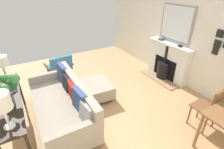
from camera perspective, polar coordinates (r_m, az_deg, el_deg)
name	(u,v)px	position (r m, az deg, el deg)	size (l,w,h in m)	color
ground_plane	(94,102)	(4.00, -6.10, -9.32)	(5.01, 6.37, 0.01)	tan
wall_left	(179,32)	(4.86, 21.75, 13.24)	(0.12, 6.37, 2.64)	silver
fireplace	(167,63)	(5.03, 18.03, 3.69)	(0.55, 1.39, 1.03)	#9E7A5B
mirror_over_mantel	(176,23)	(4.78, 20.97, 15.90)	(0.04, 0.98, 0.91)	gray
mantel_bowl_near	(161,39)	(5.06, 16.25, 11.45)	(0.16, 0.16, 0.04)	#334C56
mantel_bowl_far	(180,46)	(4.64, 22.07, 8.99)	(0.11, 0.11, 0.04)	black
sofa	(63,104)	(3.49, -16.16, -9.59)	(0.91, 2.05, 0.82)	#B2B2B7
ottoman	(96,89)	(4.04, -5.34, -4.81)	(0.70, 0.83, 0.37)	#B2B2B7
armchair_accent	(60,66)	(4.92, -17.26, 2.88)	(0.74, 0.67, 0.75)	#4C3321
console_table	(10,103)	(3.27, -31.27, -8.32)	(0.36, 1.87, 0.80)	black
table_lamp_near_end	(1,62)	(3.69, -33.42, 3.56)	(0.24, 0.24, 0.49)	#B2B2B7
table_lamp_far_end	(0,103)	(2.43, -33.64, -8.00)	(0.24, 0.24, 0.52)	white
potted_plant	(4,87)	(2.92, -32.83, -3.51)	(0.45, 0.45, 0.53)	#4C4C51
book_stack	(8,90)	(3.44, -31.88, -4.43)	(0.29, 0.23, 0.05)	beige
dining_chair_near_fireplace	(211,106)	(3.50, 30.46, -9.20)	(0.42, 0.42, 0.90)	brown
photo_gallery_row	(221,41)	(4.18, 33.11, 9.41)	(0.02, 0.34, 0.55)	black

